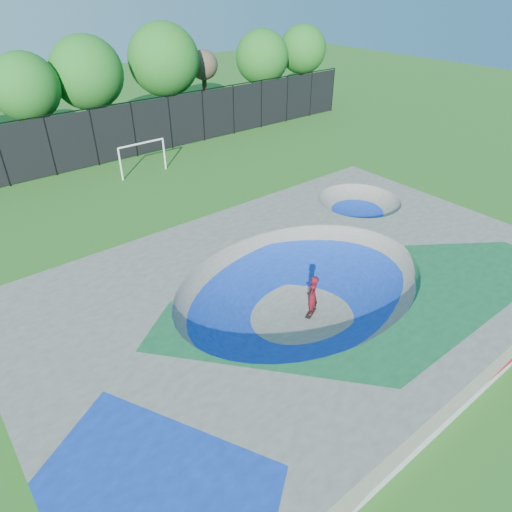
% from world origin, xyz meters
% --- Properties ---
extents(ground, '(120.00, 120.00, 0.00)m').
position_xyz_m(ground, '(0.00, 0.00, 0.00)').
color(ground, '#225C19').
rests_on(ground, ground).
extents(skate_deck, '(22.00, 14.00, 1.50)m').
position_xyz_m(skate_deck, '(0.00, 0.00, 0.75)').
color(skate_deck, gray).
rests_on(skate_deck, ground).
extents(skater, '(0.79, 0.73, 1.81)m').
position_xyz_m(skater, '(0.11, -0.48, 0.90)').
color(skater, '#AA0D1A').
rests_on(skater, ground).
extents(skateboard, '(0.80, 0.53, 0.05)m').
position_xyz_m(skateboard, '(0.11, -0.48, 0.03)').
color(skateboard, black).
rests_on(skateboard, ground).
extents(soccer_goal, '(3.36, 0.12, 2.22)m').
position_xyz_m(soccer_goal, '(1.79, 17.43, 1.54)').
color(soccer_goal, white).
rests_on(soccer_goal, ground).
extents(fence, '(48.09, 0.09, 4.04)m').
position_xyz_m(fence, '(0.00, 21.00, 2.10)').
color(fence, black).
rests_on(fence, ground).
extents(treeline, '(54.26, 6.78, 8.54)m').
position_xyz_m(treeline, '(-1.76, 26.21, 5.23)').
color(treeline, '#413020').
rests_on(treeline, ground).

